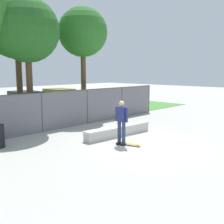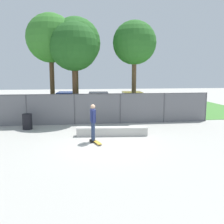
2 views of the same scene
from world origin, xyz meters
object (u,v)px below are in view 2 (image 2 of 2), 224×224
object	(u,v)px
skateboarder	(93,121)
trash_bin	(27,122)
tree_near_right	(74,47)
tree_far	(134,43)
concrete_ledge	(112,131)
tree_near_left	(51,39)
car_black	(99,102)
car_yellow	(132,101)
tree_mid	(75,43)
skateboard	(97,142)
car_blue	(67,101)

from	to	relation	value
skateboarder	trash_bin	world-z (taller)	skateboarder
tree_near_right	tree_far	world-z (taller)	tree_far
concrete_ledge	tree_near_left	xyz separation A→B (m)	(-3.55, 5.38, 5.36)
car_black	car_yellow	distance (m)	2.97
concrete_ledge	tree_mid	xyz separation A→B (m)	(-1.88, 5.54, 5.11)
car_black	car_yellow	size ratio (longest dim) A/B	1.00
concrete_ledge	tree_near_left	size ratio (longest dim) A/B	0.52
skateboarder	skateboard	world-z (taller)	skateboarder
concrete_ledge	car_blue	world-z (taller)	car_blue
tree_near_right	car_yellow	world-z (taller)	tree_near_right
concrete_ledge	car_blue	distance (m)	9.49
skateboarder	car_yellow	distance (m)	10.57
tree_far	car_black	bearing A→B (deg)	124.86
car_yellow	tree_far	bearing A→B (deg)	-100.01
car_black	tree_far	bearing A→B (deg)	-55.14
concrete_ledge	tree_mid	distance (m)	7.77
tree_far	trash_bin	size ratio (longest dim) A/B	7.58
concrete_ledge	tree_mid	world-z (taller)	tree_mid
skateboard	tree_far	size ratio (longest dim) A/B	0.12
tree_near_right	tree_mid	xyz separation A→B (m)	(0.09, 1.20, 0.38)
skateboard	car_black	distance (m)	9.90
skateboarder	tree_near_right	bearing A→B (deg)	99.38
skateboard	car_black	bearing A→B (deg)	85.18
skateboarder	tree_near_right	distance (m)	6.81
tree_mid	car_black	bearing A→B (deg)	57.10
concrete_ledge	car_blue	bearing A→B (deg)	106.50
tree_mid	trash_bin	distance (m)	6.59
skateboarder	concrete_ledge	bearing A→B (deg)	46.57
concrete_ledge	tree_far	size ratio (longest dim) A/B	0.55
tree_near_right	tree_mid	size ratio (longest dim) A/B	0.93
skateboarder	car_black	distance (m)	9.51
tree_near_left	car_yellow	xyz separation A→B (m)	(6.43, 3.30, -4.76)
tree_near_right	car_blue	distance (m)	6.32
skateboard	car_blue	distance (m)	10.75
concrete_ledge	trash_bin	distance (m)	5.21
tree_near_right	trash_bin	distance (m)	5.72
tree_near_left	car_yellow	world-z (taller)	tree_near_left
concrete_ledge	car_yellow	xyz separation A→B (m)	(2.89, 8.68, 0.61)
concrete_ledge	tree_near_left	world-z (taller)	tree_near_left
tree_mid	trash_bin	size ratio (longest dim) A/B	7.83
concrete_ledge	skateboarder	distance (m)	1.73
tree_mid	trash_bin	xyz separation A→B (m)	(-2.86, -3.37, -4.89)
concrete_ledge	trash_bin	bearing A→B (deg)	155.40
tree_mid	car_black	distance (m)	5.60
tree_far	tree_near_right	bearing A→B (deg)	-170.78
tree_near_right	car_black	xyz separation A→B (m)	(1.90, 4.00, -4.13)
car_yellow	trash_bin	bearing A→B (deg)	-139.47
concrete_ledge	tree_near_right	size ratio (longest dim) A/B	0.57
skateboard	trash_bin	bearing A→B (deg)	136.34
concrete_ledge	car_yellow	size ratio (longest dim) A/B	0.87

